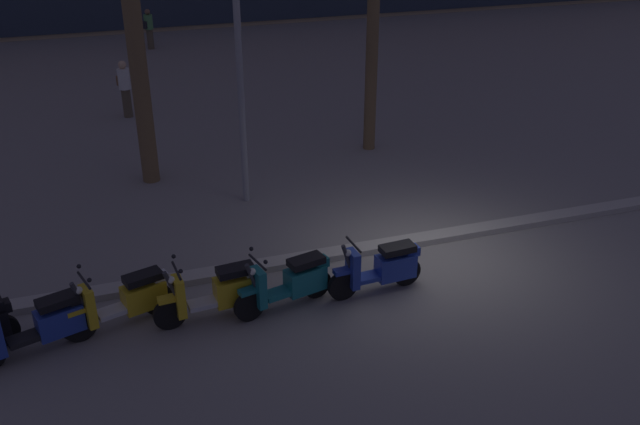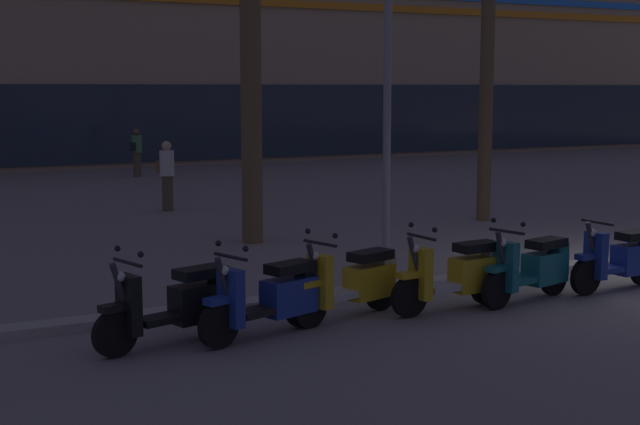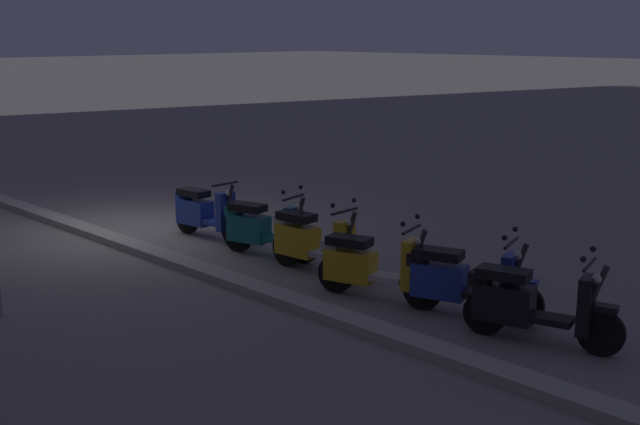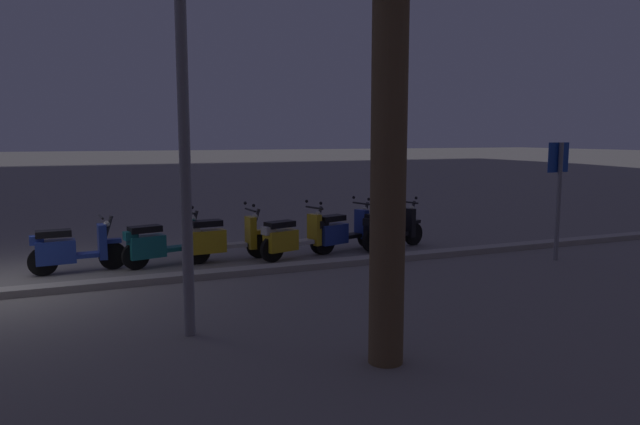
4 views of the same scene
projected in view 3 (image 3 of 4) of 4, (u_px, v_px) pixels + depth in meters
The scene contains 8 objects.
ground_plane at pixel (125, 232), 14.59m from camera, with size 200.00×200.00×0.00m, color gray.
curb_strip at pixel (97, 234), 14.20m from camera, with size 60.00×0.36×0.12m, color #ADA89E.
scooter_black_tail_end at pixel (529, 304), 9.31m from camera, with size 1.80×0.78×1.17m.
scooter_blue_far_back at pixel (461, 281), 10.19m from camera, with size 1.75×0.80×1.17m.
scooter_yellow_mid_front at pixel (369, 266), 10.88m from camera, with size 1.75×0.78×1.17m.
scooter_yellow_mid_centre at pixel (312, 242), 12.05m from camera, with size 1.83×0.56×1.17m.
scooter_teal_lead_nearest at pixel (263, 229), 12.93m from camera, with size 1.76×0.72×1.17m.
scooter_blue_mid_rear at pixel (204, 213), 14.08m from camera, with size 1.73×0.56×1.04m.
Camera 3 is at (-12.61, 7.34, 3.51)m, focal length 45.63 mm.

